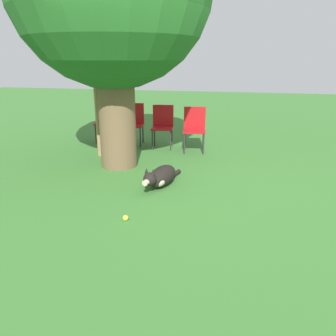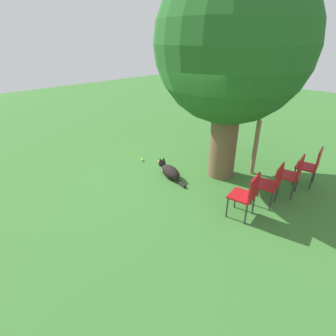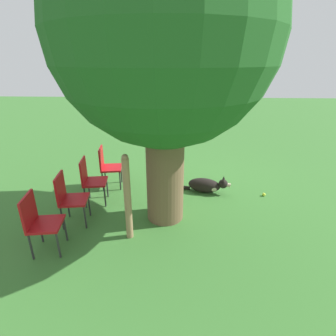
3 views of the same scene
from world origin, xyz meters
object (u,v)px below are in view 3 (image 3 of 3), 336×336
object	(u,v)px
red_chair_1	(90,178)
red_chair_3	(39,220)
oak_tree	(164,36)
dog	(207,185)
red_chair_2	(69,196)
red_chair_0	(107,165)
tennis_ball	(264,194)
fence_post	(128,198)

from	to	relation	value
red_chair_1	red_chair_3	size ratio (longest dim) A/B	1.00
oak_tree	dog	xyz separation A→B (m)	(-0.81, -0.97, -2.71)
red_chair_1	red_chair_2	bearing A→B (deg)	-109.34
red_chair_0	tennis_ball	world-z (taller)	red_chair_0
red_chair_2	tennis_ball	bearing A→B (deg)	8.92
dog	red_chair_1	bearing A→B (deg)	-153.74
red_chair_3	tennis_ball	xyz separation A→B (m)	(-3.67, -1.79, -0.48)
oak_tree	dog	size ratio (longest dim) A/B	4.00
red_chair_3	tennis_ball	size ratio (longest dim) A/B	13.11
red_chair_0	oak_tree	bearing A→B (deg)	-49.61
oak_tree	red_chair_1	xyz separation A→B (m)	(1.43, -0.44, -2.35)
red_chair_0	dog	bearing A→B (deg)	-12.85
red_chair_0	red_chair_2	distance (m)	1.42
red_chair_0	red_chair_3	world-z (taller)	same
red_chair_1	tennis_ball	distance (m)	3.46
red_chair_0	red_chair_1	bearing A→B (deg)	-109.34
red_chair_1	tennis_ball	size ratio (longest dim) A/B	13.11
fence_post	tennis_ball	xyz separation A→B (m)	(-2.49, -1.43, -0.66)
tennis_ball	red_chair_1	bearing A→B (deg)	6.64
fence_post	dog	bearing A→B (deg)	-130.41
red_chair_2	tennis_ball	size ratio (longest dim) A/B	13.11
fence_post	red_chair_3	xyz separation A→B (m)	(1.18, 0.36, -0.18)
dog	red_chair_3	distance (m)	3.19
red_chair_0	fence_post	bearing A→B (deg)	-74.28
dog	red_chair_3	xyz separation A→B (m)	(2.52, 1.93, 0.36)
fence_post	red_chair_0	distance (m)	1.91
dog	oak_tree	bearing A→B (deg)	-117.06
oak_tree	red_chair_3	world-z (taller)	oak_tree
oak_tree	dog	distance (m)	3.00
red_chair_1	oak_tree	bearing A→B (deg)	-25.35
oak_tree	red_chair_0	distance (m)	2.92
fence_post	red_chair_3	world-z (taller)	fence_post
red_chair_2	red_chair_3	xyz separation A→B (m)	(0.14, 0.70, 0.00)
red_chair_1	red_chair_2	size ratio (longest dim) A/B	1.00
oak_tree	fence_post	xyz separation A→B (m)	(0.52, 0.60, -2.18)
red_chair_1	fence_post	bearing A→B (deg)	-57.05
red_chair_2	red_chair_3	world-z (taller)	same
oak_tree	red_chair_0	world-z (taller)	oak_tree
red_chair_3	red_chair_1	bearing A→B (deg)	70.66
red_chair_3	red_chair_0	bearing A→B (deg)	70.66
oak_tree	red_chair_2	distance (m)	2.84
fence_post	red_chair_1	xyz separation A→B (m)	(0.91, -1.04, -0.18)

